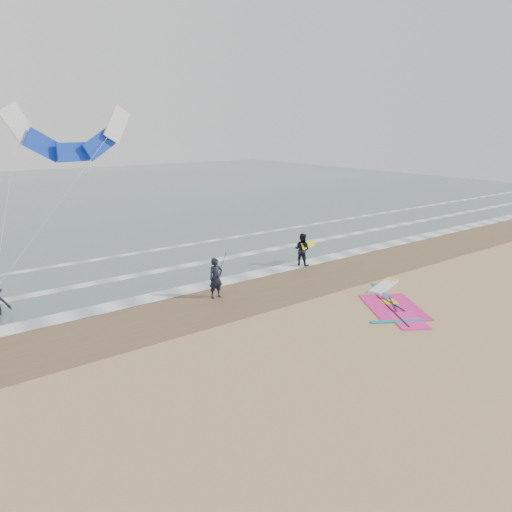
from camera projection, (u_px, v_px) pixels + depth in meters
ground at (335, 336)px, 18.12m from camera, size 120.00×120.00×0.00m
sea_water at (50, 196)px, 55.48m from camera, size 120.00×80.00×0.02m
wet_sand_band at (248, 293)px, 22.79m from camera, size 120.00×5.00×0.01m
foam_waterline at (204, 271)px, 26.24m from camera, size 120.00×9.15×0.02m
windsurf_rig at (392, 301)px, 21.68m from camera, size 5.58×5.29×0.13m
person_standing at (216, 278)px, 21.93m from camera, size 0.73×0.48×2.00m
person_walking at (302, 249)px, 27.17m from camera, size 1.06×1.17×1.97m
held_pole at (221, 268)px, 21.98m from camera, size 0.17×0.86×1.82m
carried_kiteboard at (308, 245)px, 27.25m from camera, size 1.30×0.51×0.39m
surf_kite at (72, 138)px, 22.86m from camera, size 7.88×3.23×8.01m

